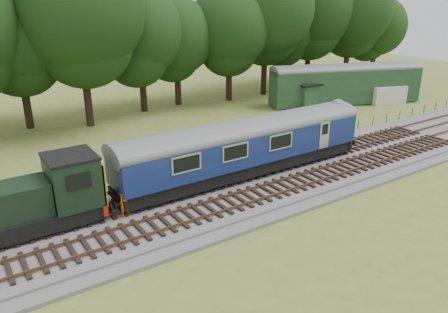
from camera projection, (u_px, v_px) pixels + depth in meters
ground at (269, 183)px, 28.94m from camera, size 120.00×120.00×0.00m
ballast at (269, 181)px, 28.87m from camera, size 70.00×7.00×0.35m
track_north at (257, 170)px, 29.88m from camera, size 67.20×2.40×0.21m
track_south at (286, 186)px, 27.54m from camera, size 67.20×2.40×0.21m
fence at (231, 162)px, 32.44m from camera, size 64.00×0.12×1.00m
tree_line at (137, 111)px, 46.06m from camera, size 70.00×8.00×18.00m
dmu_railcar at (246, 143)px, 28.59m from camera, size 18.05×2.86×3.88m
shunter_loco at (19, 206)px, 21.62m from camera, size 8.92×2.60×3.38m
worker at (125, 202)px, 23.69m from camera, size 0.65×0.46×1.68m
parked_coach at (346, 82)px, 48.46m from camera, size 16.99×8.75×4.35m
shed at (306, 94)px, 47.70m from camera, size 3.39×3.39×2.65m
caravan at (386, 94)px, 49.15m from camera, size 4.42×3.00×1.97m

